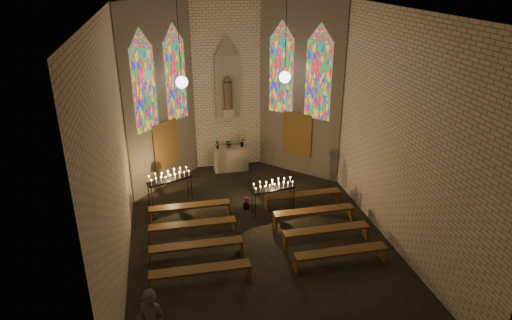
{
  "coord_description": "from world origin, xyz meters",
  "views": [
    {
      "loc": [
        -2.66,
        -12.06,
        8.08
      ],
      "look_at": [
        0.2,
        1.31,
        2.17
      ],
      "focal_mm": 32.0,
      "sensor_mm": 36.0,
      "label": 1
    }
  ],
  "objects_px": {
    "altar": "(231,159)",
    "votive_stand_left": "(169,178)",
    "aisle_flower_pot": "(246,203)",
    "votive_stand_right": "(273,187)"
  },
  "relations": [
    {
      "from": "aisle_flower_pot",
      "to": "votive_stand_left",
      "type": "relative_size",
      "value": 0.28
    },
    {
      "from": "aisle_flower_pot",
      "to": "votive_stand_left",
      "type": "distance_m",
      "value": 2.9
    },
    {
      "from": "aisle_flower_pot",
      "to": "votive_stand_right",
      "type": "xyz_separation_m",
      "value": [
        0.89,
        -0.38,
        0.75
      ]
    },
    {
      "from": "altar",
      "to": "votive_stand_left",
      "type": "relative_size",
      "value": 0.84
    },
    {
      "from": "altar",
      "to": "votive_stand_left",
      "type": "xyz_separation_m",
      "value": [
        -2.61,
        -2.47,
        0.53
      ]
    },
    {
      "from": "votive_stand_left",
      "to": "altar",
      "type": "bearing_deg",
      "value": 21.85
    },
    {
      "from": "votive_stand_left",
      "to": "votive_stand_right",
      "type": "distance_m",
      "value": 3.75
    },
    {
      "from": "altar",
      "to": "aisle_flower_pot",
      "type": "xyz_separation_m",
      "value": [
        -0.01,
        -3.47,
        -0.27
      ]
    },
    {
      "from": "votive_stand_left",
      "to": "aisle_flower_pot",
      "type": "bearing_deg",
      "value": -42.64
    },
    {
      "from": "altar",
      "to": "votive_stand_left",
      "type": "height_order",
      "value": "votive_stand_left"
    }
  ]
}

